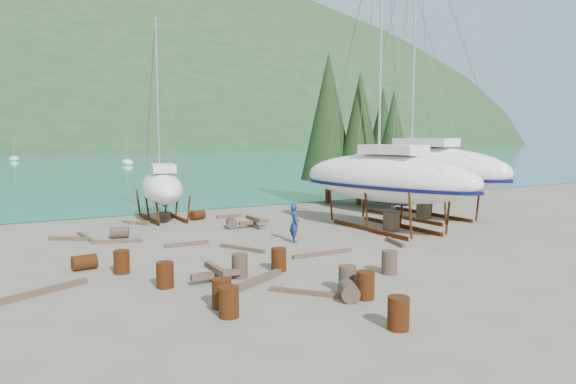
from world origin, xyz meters
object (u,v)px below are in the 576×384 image
worker (294,223)px  small_sailboat_shore (162,187)px  large_sailboat_far (418,168)px  large_sailboat_near (385,177)px

worker → small_sailboat_shore: bearing=37.5°
large_sailboat_far → worker: bearing=-178.2°
large_sailboat_near → worker: (-6.12, -0.60, -1.94)m
large_sailboat_near → large_sailboat_far: (4.69, 2.41, 0.24)m
large_sailboat_near → large_sailboat_far: size_ratio=0.93×
worker → large_sailboat_far: bearing=-56.9°
large_sailboat_near → large_sailboat_far: 5.28m
large_sailboat_near → small_sailboat_shore: bearing=123.2°
large_sailboat_near → worker: 6.45m
large_sailboat_near → small_sailboat_shore: large_sailboat_near is taller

